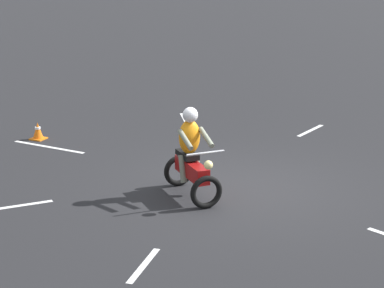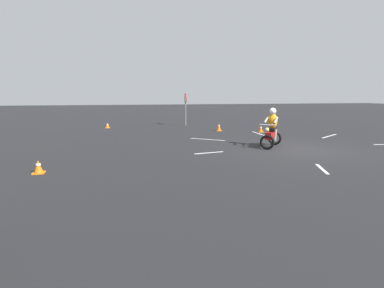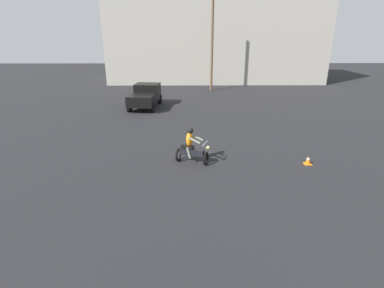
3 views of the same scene
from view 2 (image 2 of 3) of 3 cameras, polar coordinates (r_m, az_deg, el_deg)
ground_plane at (r=13.06m, az=19.11°, el=-0.85°), size 120.00×120.00×0.00m
motorcycle_rider_foreground at (r=13.10m, az=14.94°, el=2.59°), size 1.44×1.38×1.66m
stop_sign at (r=21.47m, az=-1.26°, el=7.82°), size 0.70×0.08×2.30m
traffic_cone_near_left at (r=20.92m, az=-15.80°, el=3.41°), size 0.32×0.32×0.35m
traffic_cone_near_right at (r=9.50m, az=-27.22°, el=-3.92°), size 0.32×0.32×0.38m
traffic_cone_mid_center at (r=18.33m, az=12.97°, el=2.82°), size 0.32×0.32×0.40m
traffic_cone_mid_left at (r=18.56m, az=5.14°, el=3.22°), size 0.32×0.32×0.48m
lane_stripe_e at (r=17.62m, az=12.56°, el=1.96°), size 1.95×0.22×0.01m
lane_stripe_ne at (r=14.95m, az=2.90°, el=0.89°), size 1.27×1.51×0.01m
lane_stripe_n at (r=11.49m, az=3.26°, el=-1.67°), size 0.30×1.21×0.01m
lane_stripe_w at (r=9.80m, az=23.51°, el=-4.35°), size 1.21×0.57×0.01m
lane_stripe_se at (r=17.77m, az=24.70°, el=1.39°), size 1.26×1.82×0.01m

